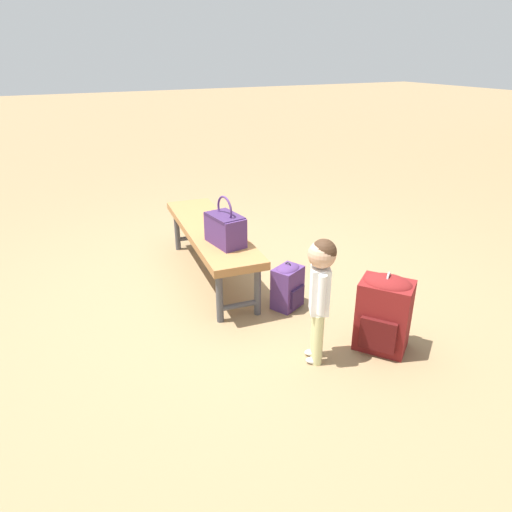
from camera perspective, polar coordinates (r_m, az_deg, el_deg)
name	(u,v)px	position (r m, az deg, el deg)	size (l,w,h in m)	color
ground_plane	(242,297)	(3.66, -1.78, -5.03)	(40.00, 40.00, 0.00)	#8C704C
park_bench	(210,234)	(3.83, -5.58, 2.71)	(1.63, 0.55, 0.45)	#9E6B3D
handbag	(225,228)	(3.43, -3.78, 3.44)	(0.34, 0.22, 0.37)	#4C2D66
child_standing	(320,283)	(2.73, 7.87, -3.30)	(0.20, 0.17, 0.81)	#CCCC8C
backpack_large	(384,311)	(3.06, 15.37, -6.49)	(0.39, 0.38, 0.54)	maroon
backpack_small	(288,285)	(3.45, 3.88, -3.54)	(0.24, 0.27, 0.37)	#4C2D66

